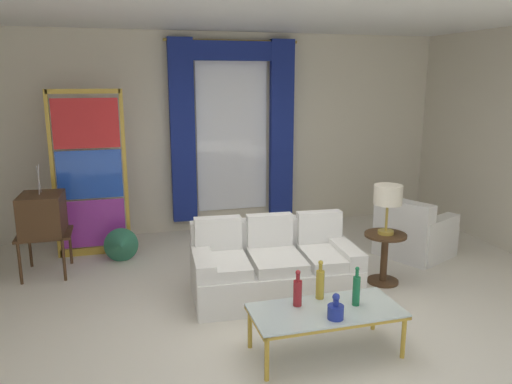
{
  "coord_description": "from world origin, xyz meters",
  "views": [
    {
      "loc": [
        -1.48,
        -4.46,
        2.34
      ],
      "look_at": [
        0.02,
        0.9,
        1.05
      ],
      "focal_mm": 34.78,
      "sensor_mm": 36.0,
      "label": 1
    }
  ],
  "objects_px": {
    "coffee_table": "(326,313)",
    "bottle_blue_decanter": "(298,291)",
    "bottle_ruby_flask": "(320,283)",
    "vintage_tv": "(42,216)",
    "stained_glass_divider": "(90,178)",
    "round_side_table": "(384,254)",
    "bottle_amber_squat": "(336,310)",
    "armchair_white": "(413,235)",
    "peacock_figurine": "(121,246)",
    "couch_white_long": "(273,267)",
    "bottle_crystal_tall": "(356,289)",
    "table_lamp_brass": "(388,197)"
  },
  "relations": [
    {
      "from": "coffee_table",
      "to": "bottle_blue_decanter",
      "type": "bearing_deg",
      "value": 148.11
    },
    {
      "from": "bottle_blue_decanter",
      "to": "bottle_ruby_flask",
      "type": "relative_size",
      "value": 0.91
    },
    {
      "from": "coffee_table",
      "to": "vintage_tv",
      "type": "bearing_deg",
      "value": 134.71
    },
    {
      "from": "stained_glass_divider",
      "to": "round_side_table",
      "type": "height_order",
      "value": "stained_glass_divider"
    },
    {
      "from": "bottle_amber_squat",
      "to": "armchair_white",
      "type": "bearing_deg",
      "value": 45.11
    },
    {
      "from": "bottle_amber_squat",
      "to": "bottle_ruby_flask",
      "type": "relative_size",
      "value": 0.62
    },
    {
      "from": "coffee_table",
      "to": "bottle_ruby_flask",
      "type": "bearing_deg",
      "value": 81.63
    },
    {
      "from": "peacock_figurine",
      "to": "round_side_table",
      "type": "distance_m",
      "value": 3.29
    },
    {
      "from": "couch_white_long",
      "to": "bottle_ruby_flask",
      "type": "distance_m",
      "value": 1.1
    },
    {
      "from": "bottle_amber_squat",
      "to": "peacock_figurine",
      "type": "bearing_deg",
      "value": 120.1
    },
    {
      "from": "bottle_blue_decanter",
      "to": "round_side_table",
      "type": "bearing_deg",
      "value": 36.43
    },
    {
      "from": "bottle_amber_squat",
      "to": "stained_glass_divider",
      "type": "distance_m",
      "value": 3.91
    },
    {
      "from": "couch_white_long",
      "to": "vintage_tv",
      "type": "height_order",
      "value": "vintage_tv"
    },
    {
      "from": "couch_white_long",
      "to": "stained_glass_divider",
      "type": "relative_size",
      "value": 0.83
    },
    {
      "from": "couch_white_long",
      "to": "bottle_blue_decanter",
      "type": "relative_size",
      "value": 5.53
    },
    {
      "from": "round_side_table",
      "to": "bottle_amber_squat",
      "type": "bearing_deg",
      "value": -131.97
    },
    {
      "from": "vintage_tv",
      "to": "armchair_white",
      "type": "bearing_deg",
      "value": -8.02
    },
    {
      "from": "bottle_crystal_tall",
      "to": "stained_glass_divider",
      "type": "xyz_separation_m",
      "value": [
        -2.29,
        3.12,
        0.5
      ]
    },
    {
      "from": "bottle_crystal_tall",
      "to": "bottle_ruby_flask",
      "type": "bearing_deg",
      "value": 139.4
    },
    {
      "from": "bottle_ruby_flask",
      "to": "table_lamp_brass",
      "type": "distance_m",
      "value": 1.66
    },
    {
      "from": "couch_white_long",
      "to": "coffee_table",
      "type": "xyz_separation_m",
      "value": [
        0.07,
        -1.29,
        0.07
      ]
    },
    {
      "from": "table_lamp_brass",
      "to": "peacock_figurine",
      "type": "bearing_deg",
      "value": 153.11
    },
    {
      "from": "bottle_ruby_flask",
      "to": "armchair_white",
      "type": "distance_m",
      "value": 2.69
    },
    {
      "from": "table_lamp_brass",
      "to": "armchair_white",
      "type": "bearing_deg",
      "value": 40.05
    },
    {
      "from": "vintage_tv",
      "to": "round_side_table",
      "type": "distance_m",
      "value": 4.06
    },
    {
      "from": "bottle_amber_squat",
      "to": "peacock_figurine",
      "type": "distance_m",
      "value": 3.34
    },
    {
      "from": "bottle_blue_decanter",
      "to": "bottle_crystal_tall",
      "type": "relative_size",
      "value": 0.93
    },
    {
      "from": "bottle_amber_squat",
      "to": "table_lamp_brass",
      "type": "bearing_deg",
      "value": 48.03
    },
    {
      "from": "bottle_blue_decanter",
      "to": "vintage_tv",
      "type": "relative_size",
      "value": 0.24
    },
    {
      "from": "bottle_crystal_tall",
      "to": "bottle_ruby_flask",
      "type": "xyz_separation_m",
      "value": [
        -0.25,
        0.21,
        0.0
      ]
    },
    {
      "from": "couch_white_long",
      "to": "peacock_figurine",
      "type": "height_order",
      "value": "couch_white_long"
    },
    {
      "from": "bottle_crystal_tall",
      "to": "peacock_figurine",
      "type": "height_order",
      "value": "bottle_crystal_tall"
    },
    {
      "from": "bottle_ruby_flask",
      "to": "round_side_table",
      "type": "bearing_deg",
      "value": 39.21
    },
    {
      "from": "bottle_ruby_flask",
      "to": "round_side_table",
      "type": "height_order",
      "value": "bottle_ruby_flask"
    },
    {
      "from": "bottle_blue_decanter",
      "to": "armchair_white",
      "type": "relative_size",
      "value": 0.3
    },
    {
      "from": "armchair_white",
      "to": "bottle_blue_decanter",
      "type": "bearing_deg",
      "value": -142.23
    },
    {
      "from": "bottle_blue_decanter",
      "to": "peacock_figurine",
      "type": "xyz_separation_m",
      "value": [
        -1.45,
        2.57,
        -0.32
      ]
    },
    {
      "from": "couch_white_long",
      "to": "stained_glass_divider",
      "type": "height_order",
      "value": "stained_glass_divider"
    },
    {
      "from": "stained_glass_divider",
      "to": "peacock_figurine",
      "type": "distance_m",
      "value": 1.0
    },
    {
      "from": "bottle_blue_decanter",
      "to": "bottle_crystal_tall",
      "type": "distance_m",
      "value": 0.51
    },
    {
      "from": "peacock_figurine",
      "to": "coffee_table",
      "type": "bearing_deg",
      "value": -58.36
    },
    {
      "from": "bottle_blue_decanter",
      "to": "armchair_white",
      "type": "distance_m",
      "value": 2.93
    },
    {
      "from": "round_side_table",
      "to": "table_lamp_brass",
      "type": "bearing_deg",
      "value": 7.13
    },
    {
      "from": "armchair_white",
      "to": "round_side_table",
      "type": "height_order",
      "value": "armchair_white"
    },
    {
      "from": "bottle_blue_decanter",
      "to": "bottle_amber_squat",
      "type": "height_order",
      "value": "bottle_blue_decanter"
    },
    {
      "from": "bottle_blue_decanter",
      "to": "bottle_ruby_flask",
      "type": "xyz_separation_m",
      "value": [
        0.24,
        0.08,
        0.01
      ]
    },
    {
      "from": "bottle_crystal_tall",
      "to": "armchair_white",
      "type": "distance_m",
      "value": 2.65
    },
    {
      "from": "peacock_figurine",
      "to": "table_lamp_brass",
      "type": "relative_size",
      "value": 1.05
    },
    {
      "from": "bottle_ruby_flask",
      "to": "table_lamp_brass",
      "type": "bearing_deg",
      "value": 39.21
    },
    {
      "from": "vintage_tv",
      "to": "armchair_white",
      "type": "height_order",
      "value": "vintage_tv"
    }
  ]
}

